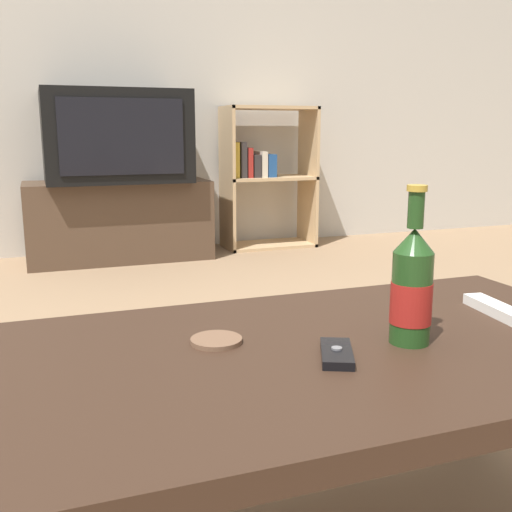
# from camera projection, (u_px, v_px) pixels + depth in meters

# --- Properties ---
(back_wall) EXTENTS (8.00, 0.05, 2.60)m
(back_wall) POSITION_uv_depth(u_px,v_px,m) (82.00, 37.00, 3.54)
(back_wall) COLOR beige
(back_wall) RESTS_ON ground_plane
(coffee_table) EXTENTS (1.36, 0.62, 0.40)m
(coffee_table) POSITION_uv_depth(u_px,v_px,m) (261.00, 386.00, 0.96)
(coffee_table) COLOR #332116
(coffee_table) RESTS_ON ground_plane
(tv_stand) EXTENTS (1.05, 0.43, 0.46)m
(tv_stand) POSITION_uv_depth(u_px,v_px,m) (119.00, 220.00, 3.54)
(tv_stand) COLOR #4C3828
(tv_stand) RESTS_ON ground_plane
(television) EXTENTS (0.80, 0.59, 0.51)m
(television) POSITION_uv_depth(u_px,v_px,m) (115.00, 136.00, 3.44)
(television) COLOR black
(television) RESTS_ON tv_stand
(bookshelf) EXTENTS (0.59, 0.30, 0.91)m
(bookshelf) POSITION_uv_depth(u_px,v_px,m) (263.00, 174.00, 3.87)
(bookshelf) COLOR tan
(bookshelf) RESTS_ON ground_plane
(beer_bottle) EXTENTS (0.07, 0.07, 0.26)m
(beer_bottle) POSITION_uv_depth(u_px,v_px,m) (412.00, 287.00, 0.98)
(beer_bottle) COLOR #1E4219
(beer_bottle) RESTS_ON coffee_table
(cell_phone) EXTENTS (0.09, 0.12, 0.02)m
(cell_phone) POSITION_uv_depth(u_px,v_px,m) (337.00, 353.00, 0.93)
(cell_phone) COLOR black
(cell_phone) RESTS_ON coffee_table
(remote_control) EXTENTS (0.06, 0.19, 0.02)m
(remote_control) POSITION_uv_depth(u_px,v_px,m) (500.00, 311.00, 1.14)
(remote_control) COLOR white
(remote_control) RESTS_ON coffee_table
(coaster) EXTENTS (0.09, 0.09, 0.01)m
(coaster) POSITION_uv_depth(u_px,v_px,m) (216.00, 340.00, 0.99)
(coaster) COLOR brown
(coaster) RESTS_ON coffee_table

